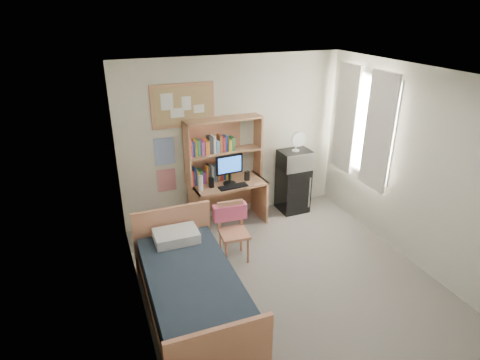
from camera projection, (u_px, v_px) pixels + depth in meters
name	position (u px, v px, depth m)	size (l,w,h in m)	color
floor	(291.00, 286.00, 5.08)	(3.60, 4.20, 0.02)	gray
ceiling	(305.00, 77.00, 4.03)	(3.60, 4.20, 0.02)	silver
wall_back	(233.00, 140.00, 6.34)	(3.60, 0.04, 2.60)	silver
wall_front	(444.00, 317.00, 2.76)	(3.60, 0.04, 2.60)	silver
wall_left	(136.00, 222.00, 3.96)	(0.04, 4.20, 2.60)	silver
wall_right	(421.00, 171.00, 5.15)	(0.04, 4.20, 2.60)	silver
window_unit	(362.00, 125.00, 6.03)	(0.10, 1.40, 1.70)	white
curtain_left	(378.00, 133.00, 5.68)	(0.04, 0.55, 1.70)	white
curtain_right	(345.00, 119.00, 6.36)	(0.04, 0.55, 1.70)	white
bulletin_board	(183.00, 105.00, 5.82)	(0.94, 0.03, 0.64)	tan
poster_wave	(164.00, 151.00, 5.99)	(0.30, 0.01, 0.42)	#2850A0
poster_japan	(167.00, 180.00, 6.18)	(0.28, 0.01, 0.36)	red
desk	(228.00, 203.00, 6.39)	(1.15, 0.58, 0.72)	tan
desk_chair	(234.00, 233.00, 5.46)	(0.41, 0.41, 0.82)	tan
mini_fridge	(293.00, 189.00, 6.81)	(0.46, 0.46, 0.78)	black
bed	(193.00, 294.00, 4.52)	(0.98, 1.97, 0.54)	#1B2531
hutch	(224.00, 150.00, 6.17)	(1.21, 0.31, 0.99)	tan
monitor	(229.00, 170.00, 6.10)	(0.43, 0.03, 0.46)	black
keyboard	(233.00, 187.00, 6.08)	(0.45, 0.14, 0.02)	black
speaker_left	(211.00, 182.00, 6.05)	(0.06, 0.06, 0.16)	black
speaker_right	(247.00, 176.00, 6.28)	(0.06, 0.06, 0.16)	black
water_bottle	(201.00, 183.00, 5.93)	(0.07, 0.07, 0.24)	silver
hoodie	(230.00, 212.00, 5.54)	(0.47, 0.14, 0.22)	#FE608C
microwave	(295.00, 159.00, 6.58)	(0.51, 0.39, 0.30)	#BBBBC0
desk_fan	(296.00, 142.00, 6.46)	(0.24, 0.24, 0.30)	silver
pillow	(176.00, 236.00, 5.03)	(0.54, 0.38, 0.13)	silver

